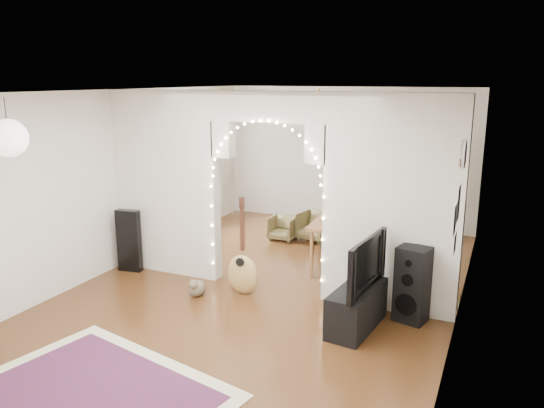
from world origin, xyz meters
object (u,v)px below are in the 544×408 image
at_px(media_console, 357,308).
at_px(dining_chair_right, 315,226).
at_px(acoustic_guitar, 243,259).
at_px(dining_table, 352,230).
at_px(floor_speaker, 412,285).
at_px(bookcase, 388,191).
at_px(dining_chair_left, 283,228).

xyz_separation_m(media_console, dining_chair_right, (-1.61, 3.10, 0.00)).
xyz_separation_m(acoustic_guitar, dining_table, (1.12, 1.34, 0.18)).
bearing_deg(dining_chair_right, dining_table, -39.81).
bearing_deg(dining_table, dining_chair_right, 122.91).
bearing_deg(acoustic_guitar, dining_table, 37.15).
bearing_deg(dining_table, floor_speaker, -52.72).
xyz_separation_m(acoustic_guitar, dining_chair_right, (0.07, 2.74, -0.24)).
bearing_deg(bookcase, dining_table, -95.21).
distance_m(floor_speaker, bookcase, 3.92).
bearing_deg(media_console, acoustic_guitar, 174.37).
distance_m(acoustic_guitar, floor_speaker, 2.22).
bearing_deg(acoustic_guitar, dining_chair_right, 75.61).
xyz_separation_m(acoustic_guitar, dining_chair_left, (-0.48, 2.52, -0.28)).
bearing_deg(bookcase, floor_speaker, -78.89).
bearing_deg(bookcase, dining_chair_left, -145.52).
bearing_deg(floor_speaker, bookcase, 120.05).
relative_size(floor_speaker, dining_chair_right, 1.65).
distance_m(acoustic_guitar, dining_table, 1.76).
relative_size(bookcase, dining_table, 1.24).
height_order(media_console, dining_chair_left, media_console).
height_order(media_console, dining_table, dining_table).
relative_size(acoustic_guitar, floor_speaker, 1.23).
xyz_separation_m(media_console, dining_chair_left, (-2.15, 2.88, -0.04)).
bearing_deg(dining_chair_left, bookcase, 39.70).
relative_size(dining_chair_left, dining_chair_right, 0.83).
relative_size(floor_speaker, dining_table, 0.74).
bearing_deg(dining_table, bookcase, 85.86).
xyz_separation_m(floor_speaker, bookcase, (-1.10, 3.75, 0.32)).
height_order(acoustic_guitar, dining_chair_left, acoustic_guitar).
height_order(floor_speaker, media_console, floor_speaker).
relative_size(acoustic_guitar, dining_chair_left, 2.44).
relative_size(acoustic_guitar, media_console, 1.14).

